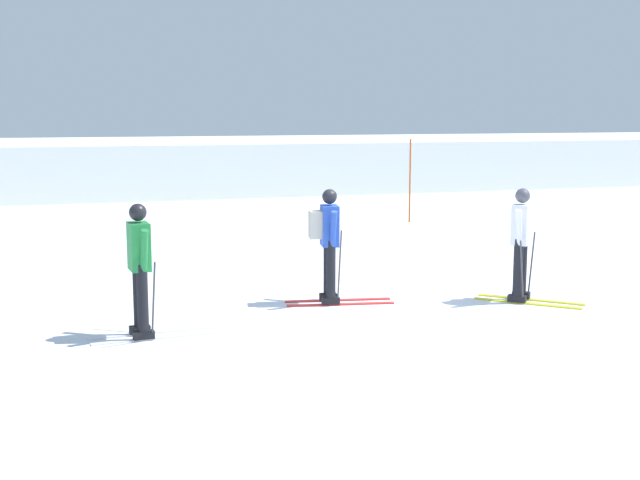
% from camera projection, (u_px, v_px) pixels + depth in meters
% --- Properties ---
extents(ground_plane, '(120.00, 120.00, 0.00)m').
position_uv_depth(ground_plane, '(382.00, 316.00, 11.79)').
color(ground_plane, silver).
extents(far_snow_ridge, '(80.00, 9.25, 1.76)m').
position_uv_depth(far_snow_ridge, '(179.00, 164.00, 31.15)').
color(far_snow_ridge, silver).
rests_on(far_snow_ridge, ground).
extents(skier_white, '(1.42, 1.36, 1.71)m').
position_uv_depth(skier_white, '(522.00, 241.00, 12.55)').
color(skier_white, gold).
rests_on(skier_white, ground).
extents(skier_green, '(1.63, 1.00, 1.71)m').
position_uv_depth(skier_green, '(140.00, 266.00, 10.53)').
color(skier_green, silver).
rests_on(skier_green, ground).
extents(skier_blue, '(1.64, 0.99, 1.71)m').
position_uv_depth(skier_blue, '(328.00, 240.00, 12.42)').
color(skier_blue, red).
rests_on(skier_blue, ground).
extents(trail_marker_pole, '(0.04, 0.04, 2.13)m').
position_uv_depth(trail_marker_pole, '(410.00, 181.00, 21.51)').
color(trail_marker_pole, '#C65614').
rests_on(trail_marker_pole, ground).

